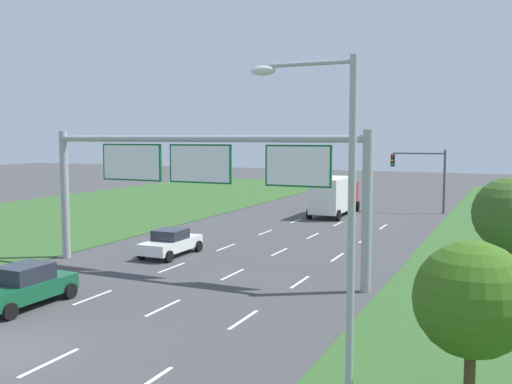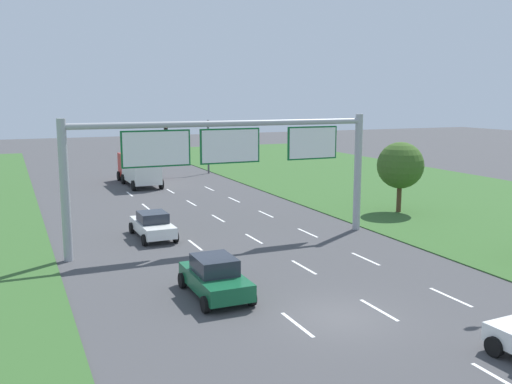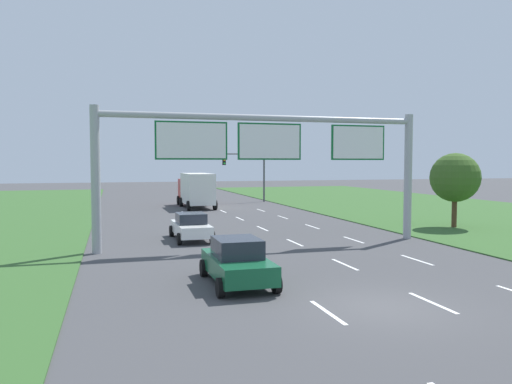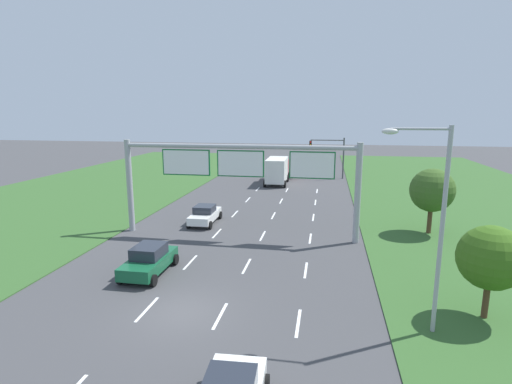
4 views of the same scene
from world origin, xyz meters
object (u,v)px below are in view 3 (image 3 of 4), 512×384
Objects in this scene: car_lead_silver at (191,226)px; traffic_light_mast at (247,167)px; box_truck at (196,189)px; sign_gantry at (268,150)px; roadside_tree_mid at (455,178)px; car_near_red at (237,262)px.

car_lead_silver is 27.09m from traffic_light_mast.
box_truck is 0.46× the size of sign_gantry.
car_lead_silver is at bearing -111.81° from traffic_light_mast.
roadside_tree_mid reaches higher than car_lead_silver.
traffic_light_mast is at bearing 67.37° from car_lead_silver.
roadside_tree_mid is (17.44, 0.20, 2.57)m from car_lead_silver.
car_lead_silver is at bearing -179.35° from roadside_tree_mid.
box_truck is 23.11m from sign_gantry.
box_truck is at bearing 125.15° from roadside_tree_mid.
car_near_red reaches higher than car_lead_silver.
car_near_red is 0.24× the size of sign_gantry.
traffic_light_mast is at bearing 36.84° from box_truck.
traffic_light_mast reaches higher than car_near_red.
roadside_tree_mid is (13.85, 3.13, -1.63)m from sign_gantry.
traffic_light_mast is (6.41, 27.92, -1.09)m from sign_gantry.
car_lead_silver is (-0.02, 10.60, -0.06)m from car_near_red.
box_truck reaches higher than car_near_red.
car_near_red is at bearing -105.66° from traffic_light_mast.
sign_gantry is 3.08× the size of traffic_light_mast.
car_lead_silver is at bearing 140.71° from sign_gantry.
sign_gantry is (3.58, -2.93, 4.20)m from car_lead_silver.
traffic_light_mast reaches higher than roadside_tree_mid.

